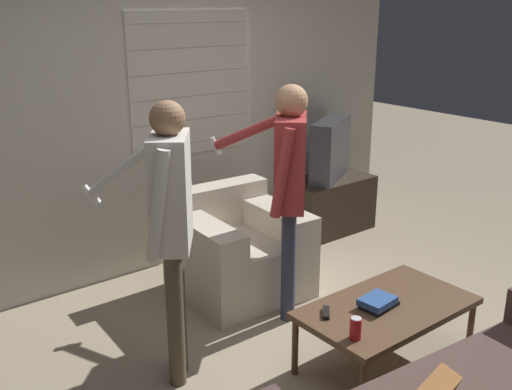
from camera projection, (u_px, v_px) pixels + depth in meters
ground_plane at (329, 369)px, 3.70m from camera, size 16.00×16.00×0.00m
wall_back at (157, 116)px, 4.82m from camera, size 5.20×0.08×2.55m
armchair_beige at (236, 250)px, 4.63m from camera, size 0.93×0.93×0.78m
coffee_table at (387, 310)px, 3.63m from camera, size 1.08×0.62×0.42m
tv_stand at (328, 205)px, 5.83m from camera, size 0.87×0.48×0.54m
tv at (330, 149)px, 5.66m from camera, size 0.69×0.51×0.57m
person_left_standing at (170, 213)px, 3.31m from camera, size 0.51×0.71×1.68m
person_right_standing at (289, 174)px, 4.03m from camera, size 0.50×0.82×1.66m
book_stack at (378, 302)px, 3.58m from camera, size 0.25×0.18×0.06m
soda_can at (356, 328)px, 3.24m from camera, size 0.07×0.07×0.13m
spare_remote at (326, 313)px, 3.51m from camera, size 0.12×0.12×0.02m
floor_fan at (290, 235)px, 5.28m from camera, size 0.32×0.20×0.40m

